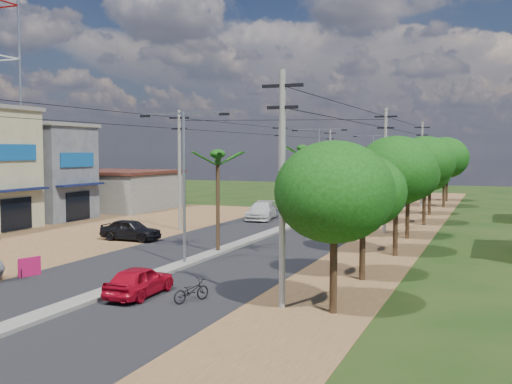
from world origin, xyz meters
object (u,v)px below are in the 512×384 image
at_px(roadside_sign, 30,267).
at_px(car_parked_dark, 131,230).
at_px(car_silver_mid, 326,219).
at_px(moto_rider_east, 191,292).
at_px(car_white_far, 262,211).
at_px(car_red_near, 139,282).

bearing_deg(roadside_sign, car_parked_dark, 118.39).
relative_size(car_silver_mid, car_parked_dark, 0.94).
bearing_deg(moto_rider_east, car_silver_mid, -63.03).
height_order(moto_rider_east, roadside_sign, roadside_sign).
distance_m(car_white_far, roadside_sign, 25.87).
bearing_deg(moto_rider_east, car_red_near, 22.84).
xyz_separation_m(car_white_far, moto_rider_east, (7.74, -27.23, -0.31)).
bearing_deg(moto_rider_east, roadside_sign, 15.44).
bearing_deg(car_white_far, car_parked_dark, -113.93).
xyz_separation_m(car_white_far, roadside_sign, (-1.68, -25.82, -0.29)).
bearing_deg(car_white_far, car_silver_mid, -30.92).
relative_size(car_red_near, moto_rider_east, 2.19).
height_order(car_white_far, moto_rider_east, car_white_far).
relative_size(car_silver_mid, roadside_sign, 3.53).
distance_m(car_silver_mid, roadside_sign, 24.68).
bearing_deg(car_red_near, car_silver_mid, -94.36).
bearing_deg(roadside_sign, moto_rider_east, 9.95).
distance_m(car_silver_mid, moto_rider_east, 24.75).
bearing_deg(car_parked_dark, moto_rider_east, -138.19).
bearing_deg(roadside_sign, car_white_far, 104.75).
bearing_deg(car_red_near, car_parked_dark, -56.64).
xyz_separation_m(moto_rider_east, roadside_sign, (-9.42, 1.41, 0.02)).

